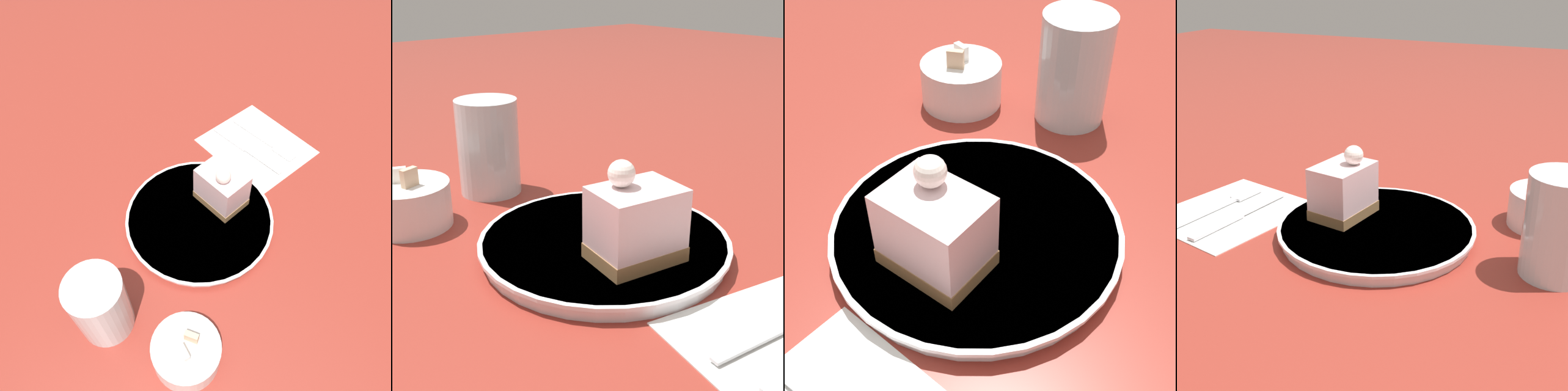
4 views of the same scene
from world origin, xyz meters
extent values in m
plane|color=maroon|center=(0.00, 0.00, 0.00)|extent=(4.00, 4.00, 0.00)
cylinder|color=white|center=(-0.03, 0.02, 0.01)|extent=(0.26, 0.26, 0.02)
cylinder|color=white|center=(-0.03, 0.02, 0.02)|extent=(0.27, 0.27, 0.00)
cube|color=olive|center=(-0.08, 0.03, 0.03)|extent=(0.08, 0.09, 0.02)
cube|color=silver|center=(-0.08, 0.03, 0.06)|extent=(0.07, 0.09, 0.06)
sphere|color=white|center=(-0.07, 0.04, 0.11)|extent=(0.03, 0.03, 0.03)
cube|color=silver|center=(-0.23, 0.04, 0.01)|extent=(0.02, 0.09, 0.00)
cylinder|color=white|center=(0.17, 0.15, 0.03)|extent=(0.10, 0.10, 0.05)
cube|color=#D8B28C|center=(0.16, 0.15, 0.06)|extent=(0.01, 0.02, 0.02)
cube|color=white|center=(0.18, 0.16, 0.06)|extent=(0.02, 0.02, 0.02)
cylinder|color=silver|center=(0.21, 0.02, 0.06)|extent=(0.08, 0.08, 0.13)
camera|label=1|loc=(0.28, 0.26, 0.60)|focal=35.00mm
camera|label=2|loc=(-0.42, 0.38, 0.28)|focal=50.00mm
camera|label=3|loc=(-0.34, -0.15, 0.38)|focal=50.00mm
camera|label=4|loc=(0.25, -0.59, 0.35)|focal=50.00mm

